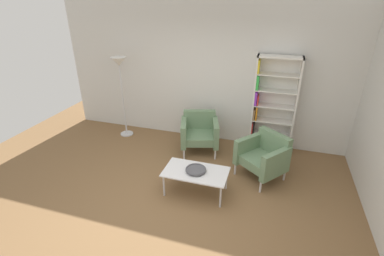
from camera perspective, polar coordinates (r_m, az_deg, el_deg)
The scene contains 8 objects.
ground_plane at distance 4.40m, azimuth -4.90°, elevation -15.69°, with size 8.32×8.32×0.00m, color brown.
plaster_back_panel at distance 5.83m, azimuth 3.66°, elevation 11.26°, with size 6.40×0.12×2.90m, color silver.
bookshelf_tall at distance 5.64m, azimuth 15.88°, elevation 4.38°, with size 0.80×0.30×1.90m.
coffee_table_low at distance 4.43m, azimuth 0.77°, elevation -9.12°, with size 1.00×0.56×0.40m.
decorative_bowl at distance 4.40m, azimuth 0.77°, elevation -8.41°, with size 0.32×0.32×0.05m.
armchair_near_window at distance 5.58m, azimuth 1.53°, elevation -0.75°, with size 0.87×0.83×0.78m.
armchair_spare_guest at distance 4.94m, azimuth 14.41°, elevation -5.43°, with size 0.95×0.94×0.78m.
floor_lamp_torchiere at distance 6.07m, azimuth -14.44°, elevation 11.08°, with size 0.32×0.32×1.74m.
Camera 1 is at (1.31, -3.03, 2.90)m, focal length 26.25 mm.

